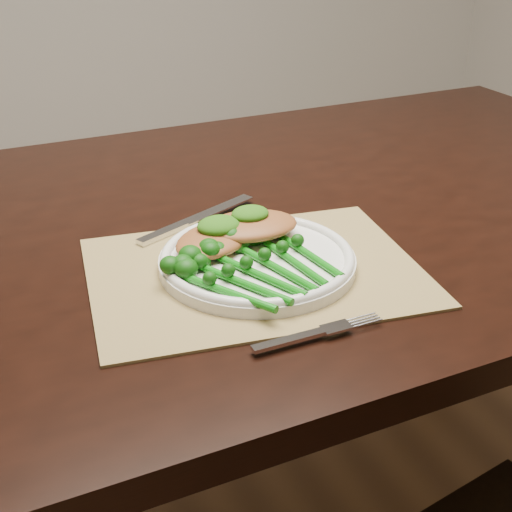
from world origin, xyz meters
name	(u,v)px	position (x,y,z in m)	size (l,w,h in m)	color
dining_table	(262,405)	(0.03, -0.02, 0.38)	(1.64, 0.97, 0.75)	black
placemat	(255,272)	(-0.06, -0.20, 0.75)	(0.41, 0.30, 0.00)	#947D4B
dinner_plate	(257,259)	(-0.05, -0.19, 0.76)	(0.25, 0.25, 0.02)	white
knife	(187,223)	(-0.09, -0.04, 0.76)	(0.20, 0.11, 0.01)	silver
fork	(326,330)	(-0.04, -0.36, 0.76)	(0.15, 0.02, 0.00)	silver
chicken_fillet_left	(213,240)	(-0.09, -0.15, 0.78)	(0.12, 0.08, 0.02)	#99592C
chicken_fillet_right	(250,226)	(-0.04, -0.14, 0.79)	(0.13, 0.09, 0.03)	#99592C
pesto_dollop_left	(219,226)	(-0.08, -0.14, 0.79)	(0.06, 0.05, 0.02)	#1A4B0A
pesto_dollop_right	(250,214)	(-0.04, -0.14, 0.80)	(0.05, 0.04, 0.02)	#1A4B0A
broccolini_bundle	(268,271)	(-0.06, -0.24, 0.77)	(0.21, 0.22, 0.04)	#0E6B0E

